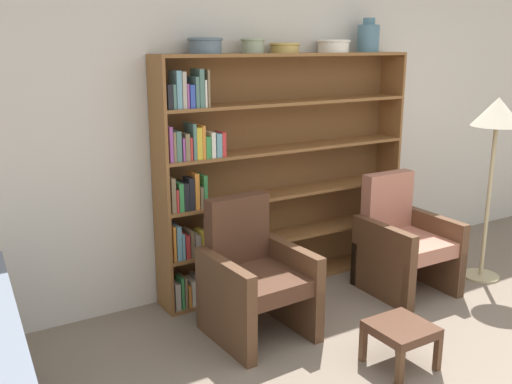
{
  "coord_description": "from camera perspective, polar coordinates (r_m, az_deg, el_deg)",
  "views": [
    {
      "loc": [
        -2.77,
        -1.64,
        2.02
      ],
      "look_at": [
        -0.63,
        1.86,
        0.95
      ],
      "focal_mm": 40.0,
      "sensor_mm": 36.0,
      "label": 1
    }
  ],
  "objects": [
    {
      "name": "wall_back",
      "position": [
        4.95,
        2.95,
        7.1
      ],
      "size": [
        12.0,
        0.06,
        2.75
      ],
      "color": "silver",
      "rests_on": "ground"
    },
    {
      "name": "armchair_cushioned",
      "position": [
        4.94,
        14.53,
        -4.85
      ],
      "size": [
        0.65,
        0.69,
        0.96
      ],
      "rotation": [
        0.0,
        0.0,
        3.12
      ],
      "color": "brown",
      "rests_on": "ground"
    },
    {
      "name": "footstool",
      "position": [
        3.86,
        14.3,
        -13.4
      ],
      "size": [
        0.37,
        0.37,
        0.29
      ],
      "color": "brown",
      "rests_on": "ground"
    },
    {
      "name": "bowl_stoneware",
      "position": [
        4.96,
        7.75,
        14.34
      ],
      "size": [
        0.29,
        0.29,
        0.1
      ],
      "color": "silver",
      "rests_on": "bookshelf"
    },
    {
      "name": "floor_lamp",
      "position": [
        5.19,
        22.93,
        6.44
      ],
      "size": [
        0.42,
        0.42,
        1.59
      ],
      "color": "tan",
      "rests_on": "ground"
    },
    {
      "name": "bookshelf",
      "position": [
        4.71,
        0.88,
        1.52
      ],
      "size": [
        2.31,
        0.3,
        1.95
      ],
      "color": "brown",
      "rests_on": "ground"
    },
    {
      "name": "armchair_leather",
      "position": [
        4.07,
        -0.18,
        -8.59
      ],
      "size": [
        0.67,
        0.71,
        0.96
      ],
      "rotation": [
        0.0,
        0.0,
        3.19
      ],
      "color": "brown",
      "rests_on": "ground"
    },
    {
      "name": "bowl_brass",
      "position": [
        4.51,
        -0.32,
        14.52
      ],
      "size": [
        0.19,
        0.19,
        0.11
      ],
      "color": "gray",
      "rests_on": "bookshelf"
    },
    {
      "name": "bowl_terracotta",
      "position": [
        4.32,
        -5.1,
        14.47
      ],
      "size": [
        0.26,
        0.26,
        0.12
      ],
      "color": "slate",
      "rests_on": "bookshelf"
    },
    {
      "name": "bowl_copper",
      "position": [
        4.67,
        2.9,
        14.28
      ],
      "size": [
        0.25,
        0.25,
        0.08
      ],
      "color": "tan",
      "rests_on": "bookshelf"
    },
    {
      "name": "vase_tall",
      "position": [
        5.21,
        11.16,
        14.93
      ],
      "size": [
        0.19,
        0.19,
        0.29
      ],
      "color": "slate",
      "rests_on": "bookshelf"
    }
  ]
}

